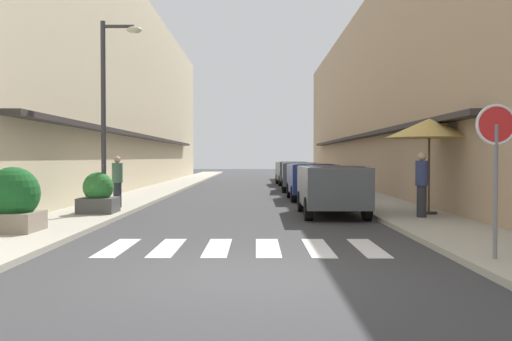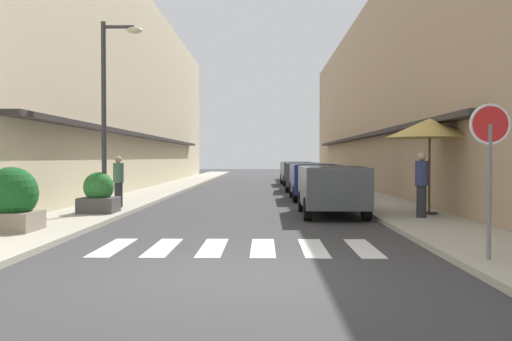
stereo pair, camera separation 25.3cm
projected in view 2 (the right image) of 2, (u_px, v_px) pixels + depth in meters
ground_plane at (255, 191)px, 28.24m from camera, size 111.27×111.27×0.00m
sidewalk_left at (163, 190)px, 28.31m from camera, size 2.27×70.81×0.12m
sidewalk_right at (346, 190)px, 28.17m from camera, size 2.27×70.81×0.12m
building_row_left at (101, 91)px, 29.78m from camera, size 5.50×47.52×10.59m
building_row_right at (411, 98)px, 29.53m from camera, size 5.50×47.52×9.77m
crosswalk at (238, 248)px, 10.50m from camera, size 5.20×2.20×0.01m
parked_car_near at (332, 185)px, 16.29m from camera, size 1.83×3.95×1.47m
parked_car_mid at (313, 177)px, 22.37m from camera, size 1.82×3.92×1.47m
parked_car_far at (303, 173)px, 28.32m from camera, size 1.93×4.07×1.47m
parked_car_distant at (296, 170)px, 34.80m from camera, size 1.90×4.43×1.47m
round_street_sign at (490, 140)px, 8.62m from camera, size 0.65×0.07×2.44m
street_lamp at (110, 97)px, 16.03m from camera, size 1.19×0.28×5.52m
cafe_umbrella at (430, 129)px, 15.61m from camera, size 2.49×2.49×2.70m
planter_corner at (11, 200)px, 12.05m from camera, size 1.15×1.15×1.40m
planter_midblock at (99, 194)px, 16.08m from camera, size 1.03×1.03×1.18m
pedestrian_walking_near at (422, 183)px, 14.74m from camera, size 0.34×0.34×1.74m
pedestrian_walking_far at (118, 181)px, 17.79m from camera, size 0.34×0.34×1.64m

